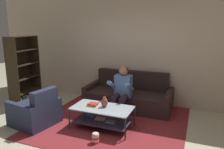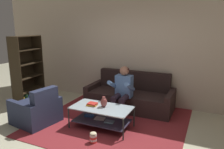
{
  "view_description": "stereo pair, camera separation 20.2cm",
  "coord_description": "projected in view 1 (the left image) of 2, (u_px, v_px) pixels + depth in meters",
  "views": [
    {
      "loc": [
        1.65,
        -3.11,
        2.07
      ],
      "look_at": [
        -0.01,
        1.03,
        1.05
      ],
      "focal_mm": 35.0,
      "sensor_mm": 36.0,
      "label": 1
    },
    {
      "loc": [
        1.84,
        -3.04,
        2.07
      ],
      "look_at": [
        -0.01,
        1.03,
        1.05
      ],
      "focal_mm": 35.0,
      "sensor_mm": 36.0,
      "label": 2
    }
  ],
  "objects": [
    {
      "name": "ground",
      "position": [
        91.0,
        144.0,
        3.88
      ],
      "size": [
        16.8,
        16.8,
        0.0
      ],
      "primitive_type": "plane",
      "color": "beige"
    },
    {
      "name": "back_partition",
      "position": [
        132.0,
        49.0,
        5.78
      ],
      "size": [
        8.4,
        0.12,
        2.9
      ],
      "primitive_type": "cube",
      "color": "beige",
      "rests_on": "ground"
    },
    {
      "name": "couch",
      "position": [
        129.0,
        96.0,
        5.55
      ],
      "size": [
        2.15,
        0.9,
        0.89
      ],
      "color": "#2F1F1E",
      "rests_on": "ground"
    },
    {
      "name": "person_seated_center",
      "position": [
        122.0,
        89.0,
        4.98
      ],
      "size": [
        0.5,
        0.58,
        1.15
      ],
      "color": "#2F212F",
      "rests_on": "ground"
    },
    {
      "name": "coffee_table",
      "position": [
        102.0,
        114.0,
        4.43
      ],
      "size": [
        1.21,
        0.64,
        0.45
      ],
      "color": "#AABCC4",
      "rests_on": "ground"
    },
    {
      "name": "area_rug",
      "position": [
        115.0,
        118.0,
        4.93
      ],
      "size": [
        3.1,
        3.24,
        0.01
      ],
      "color": "maroon",
      "rests_on": "ground"
    },
    {
      "name": "vase",
      "position": [
        104.0,
        102.0,
        4.39
      ],
      "size": [
        0.14,
        0.14,
        0.21
      ],
      "color": "brown",
      "rests_on": "coffee_table"
    },
    {
      "name": "book_stack",
      "position": [
        93.0,
        104.0,
        4.47
      ],
      "size": [
        0.23,
        0.2,
        0.05
      ],
      "color": "orange",
      "rests_on": "coffee_table"
    },
    {
      "name": "bookshelf",
      "position": [
        22.0,
        76.0,
        5.69
      ],
      "size": [
        0.41,
        0.88,
        1.79
      ],
      "color": "#2F2416",
      "rests_on": "ground"
    },
    {
      "name": "armchair",
      "position": [
        36.0,
        112.0,
        4.6
      ],
      "size": [
        0.95,
        0.94,
        0.81
      ],
      "color": "#272E49",
      "rests_on": "ground"
    },
    {
      "name": "popcorn_tub",
      "position": [
        96.0,
        138.0,
        3.88
      ],
      "size": [
        0.13,
        0.13,
        0.2
      ],
      "color": "red",
      "rests_on": "ground"
    }
  ]
}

